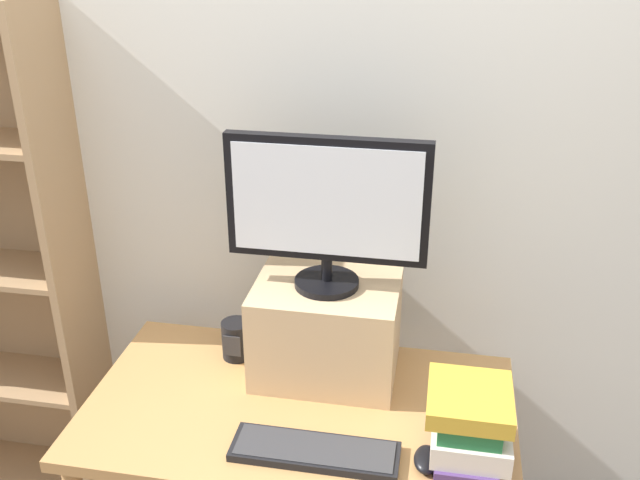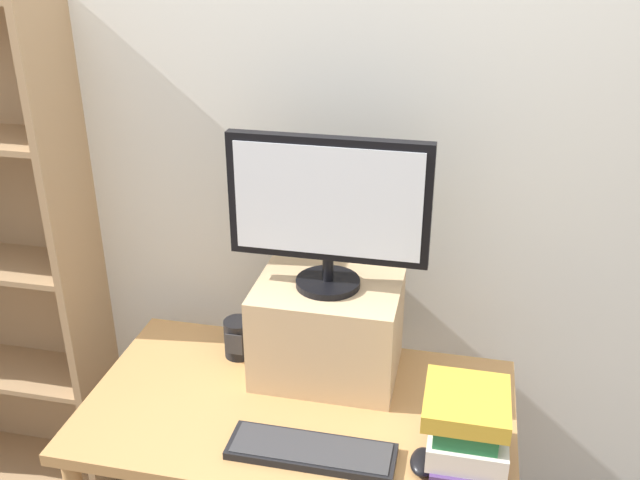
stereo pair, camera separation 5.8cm
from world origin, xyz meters
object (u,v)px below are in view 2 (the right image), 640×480
Objects in this scene: desk at (299,428)px; desk_speaker at (239,338)px; keyboard at (311,451)px; computer_mouse at (423,462)px; riser_box at (328,329)px; computer_monitor at (328,207)px; book_stack at (466,429)px.

desk_speaker reaches higher than desk.
keyboard is 3.52× the size of desk_speaker.
desk_speaker is at bearing 148.12° from computer_mouse.
desk is at bearing 154.04° from computer_mouse.
computer_monitor is at bearing -90.00° from riser_box.
riser_box is 4.08× the size of computer_mouse.
riser_box is (0.05, 0.18, 0.24)m from desk.
desk_speaker is at bearing 175.22° from computer_monitor.
desk_speaker is at bearing 129.48° from keyboard.
keyboard is at bearing -84.54° from riser_box.
riser_box is 0.96× the size of keyboard.
computer_monitor reaches higher than desk_speaker.
book_stack reaches higher than desk.
riser_box is 0.31m from desk_speaker.
desk_speaker is (-0.72, 0.34, -0.04)m from book_stack.
computer_monitor is 0.65m from keyboard.
desk is 4.80× the size of book_stack.
computer_monitor is (0.00, -0.00, 0.40)m from riser_box.
book_stack reaches higher than keyboard.
riser_box is at bearing 131.90° from computer_mouse.
keyboard is (0.08, -0.20, 0.10)m from desk.
riser_box is 0.50m from computer_mouse.
book_stack is 2.04× the size of desk_speaker.
book_stack is (0.39, 0.06, 0.10)m from keyboard.
desk is 0.43m from computer_mouse.
desk is at bearing 163.41° from book_stack.
computer_mouse is (0.29, 0.02, 0.01)m from keyboard.
desk is 0.35m from desk_speaker.
keyboard is at bearing -171.72° from book_stack.
computer_monitor reaches higher than keyboard.
keyboard is at bearing -84.52° from computer_monitor.
computer_monitor is 0.69m from book_stack.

